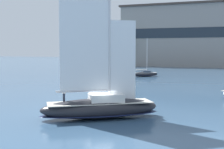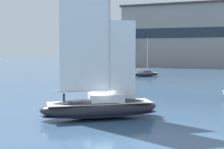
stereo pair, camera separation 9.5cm
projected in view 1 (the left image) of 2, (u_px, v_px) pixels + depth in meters
ground_plane at (100, 118)px, 28.30m from camera, size 400.00×400.00×0.00m
waterfront_building at (177, 36)px, 115.00m from camera, size 40.38×15.55×22.38m
tree_shore_left at (122, 42)px, 113.04m from camera, size 6.14×6.14×12.65m
sailboat_main at (100, 106)px, 28.21m from camera, size 10.67×8.63×14.90m
sailboat_moored_near_marina at (101, 69)px, 89.09m from camera, size 3.58×7.15×9.48m
sailboat_moored_far_slip at (100, 72)px, 74.64m from camera, size 5.83×7.90×10.80m
sailboat_moored_outer_mooring at (145, 74)px, 71.71m from camera, size 6.17×5.30×8.81m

